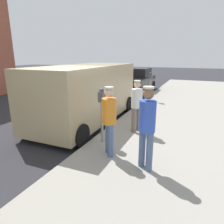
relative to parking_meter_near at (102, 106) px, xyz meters
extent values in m
plane|color=#2D2D33|center=(-1.35, 0.41, -1.18)|extent=(80.00, 80.00, 0.00)
cube|color=#9E998E|center=(2.15, 0.41, -1.11)|extent=(5.00, 32.00, 0.15)
cylinder|color=gray|center=(0.00, 0.00, -0.46)|extent=(0.07, 0.07, 1.15)
cube|color=#4C4C51|center=(0.00, 0.00, 0.26)|extent=(0.14, 0.18, 0.28)
sphere|color=#47474C|center=(0.00, 0.00, 0.43)|extent=(0.12, 0.12, 0.12)
cylinder|color=gray|center=(0.00, 5.80, -0.46)|extent=(0.07, 0.07, 1.15)
cube|color=#4C4C51|center=(0.00, 5.80, 0.26)|extent=(0.14, 0.18, 0.28)
sphere|color=#47474C|center=(0.00, 5.80, 0.43)|extent=(0.12, 0.12, 0.12)
cylinder|color=#4C608C|center=(1.55, -0.95, -0.60)|extent=(0.14, 0.14, 0.85)
cylinder|color=#4C608C|center=(1.36, -0.83, -0.60)|extent=(0.14, 0.14, 0.85)
cylinder|color=blue|center=(1.46, -0.89, 0.14)|extent=(0.34, 0.34, 0.64)
sphere|color=#8C6647|center=(1.46, -0.89, 0.61)|extent=(0.23, 0.23, 0.23)
cylinder|color=silver|center=(1.46, -0.89, 0.72)|extent=(0.22, 0.22, 0.04)
cylinder|color=#726656|center=(0.69, 1.26, -0.64)|extent=(0.14, 0.14, 0.78)
cylinder|color=#726656|center=(0.58, 1.07, -0.64)|extent=(0.14, 0.14, 0.78)
cylinder|color=white|center=(0.63, 1.16, 0.04)|extent=(0.34, 0.34, 0.58)
sphere|color=beige|center=(0.63, 1.16, 0.47)|extent=(0.21, 0.21, 0.21)
cylinder|color=silver|center=(0.63, 1.16, 0.57)|extent=(0.20, 0.20, 0.04)
cylinder|color=#4C608C|center=(0.56, -0.70, -0.63)|extent=(0.14, 0.14, 0.80)
cylinder|color=#4C608C|center=(0.42, -0.53, -0.63)|extent=(0.14, 0.14, 0.80)
cylinder|color=orange|center=(0.49, -0.61, 0.07)|extent=(0.34, 0.34, 0.60)
sphere|color=beige|center=(0.49, -0.61, 0.51)|extent=(0.22, 0.22, 0.22)
cylinder|color=silver|center=(0.49, -0.61, 0.62)|extent=(0.21, 0.21, 0.04)
cube|color=tan|center=(-1.50, 1.77, -0.01)|extent=(2.02, 5.21, 1.96)
cube|color=black|center=(-1.49, -0.68, 0.38)|extent=(1.84, 0.09, 0.88)
cylinder|color=black|center=(-0.54, -0.27, -0.84)|extent=(0.22, 0.68, 0.68)
cylinder|color=black|center=(-2.44, -0.28, -0.84)|extent=(0.22, 0.68, 0.68)
cylinder|color=black|center=(-0.56, 3.83, -0.84)|extent=(0.22, 0.68, 0.68)
cylinder|color=black|center=(-2.46, 3.82, -0.84)|extent=(0.22, 0.68, 0.68)
cube|color=black|center=(-1.70, 8.95, -0.57)|extent=(1.87, 4.42, 0.89)
cube|color=black|center=(-1.70, 9.17, 0.17)|extent=(1.62, 2.00, 0.60)
cylinder|color=black|center=(-0.82, 7.31, -0.88)|extent=(0.23, 0.60, 0.60)
cylinder|color=black|center=(-2.54, 7.29, -0.88)|extent=(0.23, 0.60, 0.60)
cylinder|color=black|center=(-0.86, 10.61, -0.88)|extent=(0.23, 0.60, 0.60)
cylinder|color=black|center=(-2.58, 10.59, -0.88)|extent=(0.23, 0.60, 0.60)
camera|label=1|loc=(2.33, -4.71, 1.32)|focal=32.23mm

